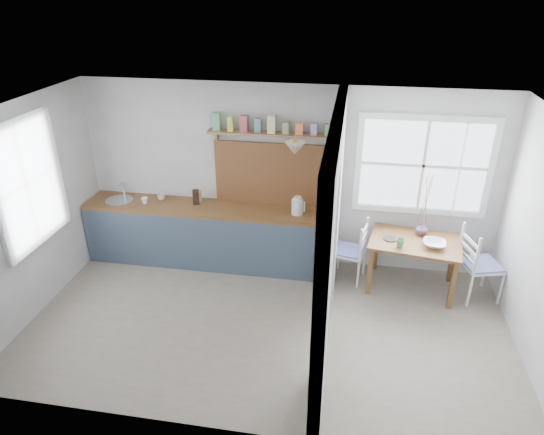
% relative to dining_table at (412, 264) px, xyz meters
% --- Properties ---
extents(floor, '(5.80, 3.20, 0.01)m').
position_rel_dining_table_xyz_m(floor, '(-1.77, -1.11, -0.36)').
color(floor, gray).
rests_on(floor, ground).
extents(ceiling, '(5.80, 3.20, 0.01)m').
position_rel_dining_table_xyz_m(ceiling, '(-1.77, -1.11, 2.24)').
color(ceiling, silver).
rests_on(ceiling, walls).
extents(walls, '(5.81, 3.21, 2.60)m').
position_rel_dining_table_xyz_m(walls, '(-1.77, -1.11, 0.94)').
color(walls, silver).
rests_on(walls, floor).
extents(partition, '(0.12, 3.20, 2.60)m').
position_rel_dining_table_xyz_m(partition, '(-1.07, -1.05, 1.09)').
color(partition, silver).
rests_on(partition, floor).
extents(kitchen_window, '(0.10, 1.16, 1.50)m').
position_rel_dining_table_xyz_m(kitchen_window, '(-4.64, -1.11, 1.29)').
color(kitchen_window, white).
rests_on(kitchen_window, walls).
extents(nook_window, '(1.76, 0.10, 1.30)m').
position_rel_dining_table_xyz_m(nook_window, '(0.03, 0.45, 1.24)').
color(nook_window, white).
rests_on(nook_window, walls).
extents(counter, '(3.50, 0.60, 0.90)m').
position_rel_dining_table_xyz_m(counter, '(-2.90, 0.22, 0.10)').
color(counter, brown).
rests_on(counter, floor).
extents(sink, '(0.40, 0.40, 0.02)m').
position_rel_dining_table_xyz_m(sink, '(-4.20, 0.19, 0.53)').
color(sink, silver).
rests_on(sink, counter).
extents(backsplash, '(1.65, 0.03, 0.90)m').
position_rel_dining_table_xyz_m(backsplash, '(-1.98, 0.47, 0.99)').
color(backsplash, brown).
rests_on(backsplash, walls).
extents(shelf, '(1.75, 0.20, 0.21)m').
position_rel_dining_table_xyz_m(shelf, '(-1.98, 0.38, 1.65)').
color(shelf, olive).
rests_on(shelf, walls).
extents(pendant_lamp, '(0.26, 0.26, 0.16)m').
position_rel_dining_table_xyz_m(pendant_lamp, '(-1.62, 0.04, 1.52)').
color(pendant_lamp, beige).
rests_on(pendant_lamp, ceiling).
extents(utensil_rail, '(0.02, 0.50, 0.02)m').
position_rel_dining_table_xyz_m(utensil_rail, '(-1.16, -0.21, 1.09)').
color(utensil_rail, silver).
rests_on(utensil_rail, partition).
extents(dining_table, '(1.26, 0.94, 0.72)m').
position_rel_dining_table_xyz_m(dining_table, '(0.00, 0.00, 0.00)').
color(dining_table, brown).
rests_on(dining_table, floor).
extents(chair_left, '(0.49, 0.49, 0.90)m').
position_rel_dining_table_xyz_m(chair_left, '(-0.85, 0.08, 0.09)').
color(chair_left, silver).
rests_on(chair_left, floor).
extents(chair_right, '(0.57, 0.57, 1.01)m').
position_rel_dining_table_xyz_m(chair_right, '(0.84, -0.07, 0.14)').
color(chair_right, silver).
rests_on(chair_right, floor).
extents(kettle, '(0.25, 0.23, 0.25)m').
position_rel_dining_table_xyz_m(kettle, '(-1.59, 0.18, 0.67)').
color(kettle, silver).
rests_on(kettle, counter).
extents(mug_a, '(0.11, 0.11, 0.09)m').
position_rel_dining_table_xyz_m(mug_a, '(-3.79, 0.15, 0.58)').
color(mug_a, white).
rests_on(mug_a, counter).
extents(mug_b, '(0.11, 0.11, 0.09)m').
position_rel_dining_table_xyz_m(mug_b, '(-3.60, 0.32, 0.58)').
color(mug_b, beige).
rests_on(mug_b, counter).
extents(knife_block, '(0.12, 0.15, 0.20)m').
position_rel_dining_table_xyz_m(knife_block, '(-3.06, 0.28, 0.64)').
color(knife_block, black).
rests_on(knife_block, counter).
extents(jar, '(0.13, 0.13, 0.17)m').
position_rel_dining_table_xyz_m(jar, '(-3.05, 0.33, 0.62)').
color(jar, tan).
rests_on(jar, counter).
extents(towel_magenta, '(0.02, 0.03, 0.49)m').
position_rel_dining_table_xyz_m(towel_magenta, '(-1.19, -0.11, -0.09)').
color(towel_magenta, '#A32F6F').
rests_on(towel_magenta, counter).
extents(towel_orange, '(0.02, 0.03, 0.53)m').
position_rel_dining_table_xyz_m(towel_orange, '(-1.19, -0.16, -0.11)').
color(towel_orange, '#D3541A').
rests_on(towel_orange, counter).
extents(bowl, '(0.31, 0.31, 0.07)m').
position_rel_dining_table_xyz_m(bowl, '(0.22, -0.11, 0.40)').
color(bowl, white).
rests_on(bowl, dining_table).
extents(table_cup, '(0.14, 0.14, 0.11)m').
position_rel_dining_table_xyz_m(table_cup, '(-0.22, -0.18, 0.41)').
color(table_cup, '#52965C').
rests_on(table_cup, dining_table).
extents(plate, '(0.20, 0.20, 0.01)m').
position_rel_dining_table_xyz_m(plate, '(-0.33, -0.01, 0.37)').
color(plate, '#2B211F').
rests_on(plate, dining_table).
extents(vase, '(0.18, 0.18, 0.17)m').
position_rel_dining_table_xyz_m(vase, '(0.09, 0.20, 0.45)').
color(vase, '#583D60').
rests_on(vase, dining_table).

